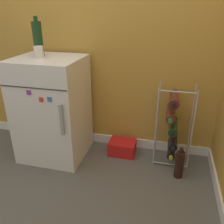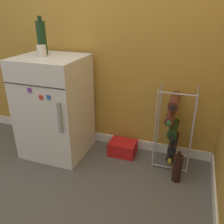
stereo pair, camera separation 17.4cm
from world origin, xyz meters
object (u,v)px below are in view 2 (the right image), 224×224
(fridge_top_bottle, at_px, (42,38))
(loose_bottle_floor, at_px, (177,168))
(mini_fridge, at_px, (55,107))
(wine_rack, at_px, (173,127))
(fridge_top_cup, at_px, (42,51))
(soda_box, at_px, (123,148))

(fridge_top_bottle, bearing_deg, loose_bottle_floor, -6.77)
(mini_fridge, height_order, fridge_top_bottle, fridge_top_bottle)
(wine_rack, xyz_separation_m, fridge_top_cup, (-1.11, -0.16, 0.59))
(soda_box, height_order, fridge_top_bottle, fridge_top_bottle)
(soda_box, bearing_deg, fridge_top_cup, -165.94)
(fridge_top_cup, distance_m, fridge_top_bottle, 0.14)
(mini_fridge, bearing_deg, fridge_top_cup, -147.81)
(mini_fridge, relative_size, fridge_top_bottle, 2.91)
(soda_box, height_order, fridge_top_cup, fridge_top_cup)
(fridge_top_bottle, height_order, loose_bottle_floor, fridge_top_bottle)
(wine_rack, distance_m, soda_box, 0.54)
(fridge_top_bottle, distance_m, loose_bottle_floor, 1.57)
(fridge_top_cup, height_order, loose_bottle_floor, fridge_top_cup)
(mini_fridge, height_order, wine_rack, mini_fridge)
(mini_fridge, relative_size, loose_bottle_floor, 3.32)
(wine_rack, relative_size, soda_box, 2.90)
(mini_fridge, xyz_separation_m, fridge_top_cup, (-0.05, -0.03, 0.51))
(wine_rack, relative_size, fridge_top_bottle, 2.28)
(mini_fridge, bearing_deg, soda_box, 12.44)
(mini_fridge, distance_m, loose_bottle_floor, 1.20)
(mini_fridge, bearing_deg, wine_rack, 6.82)
(mini_fridge, height_order, fridge_top_cup, fridge_top_cup)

